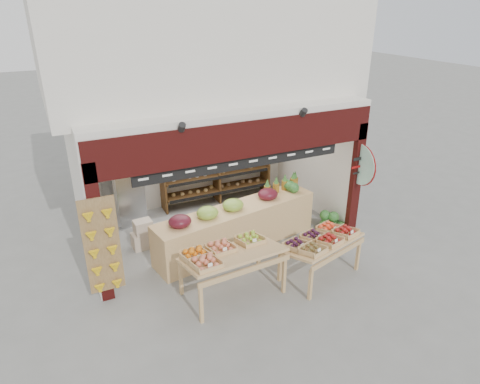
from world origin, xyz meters
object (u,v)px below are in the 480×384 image
object	(u,v)px
cardboard_stack	(152,235)
display_table_right	(321,241)
mid_counter	(237,226)
back_shelving	(216,162)
refrigerator	(123,185)
display_table_left	(225,253)
watermelon_pile	(332,224)

from	to	relation	value
cardboard_stack	display_table_right	size ratio (longest dim) A/B	0.57
cardboard_stack	mid_counter	size ratio (longest dim) A/B	0.26
cardboard_stack	back_shelving	bearing A→B (deg)	34.44
mid_counter	refrigerator	bearing A→B (deg)	130.49
display_table_left	display_table_right	world-z (taller)	display_table_left
refrigerator	back_shelving	bearing A→B (deg)	-16.69
watermelon_pile	refrigerator	bearing A→B (deg)	148.63
display_table_left	display_table_right	distance (m)	1.92
watermelon_pile	cardboard_stack	bearing A→B (deg)	162.84
refrigerator	display_table_right	distance (m)	4.92
display_table_left	watermelon_pile	bearing A→B (deg)	18.65
display_table_right	cardboard_stack	bearing A→B (deg)	135.84
mid_counter	display_table_right	size ratio (longest dim) A/B	2.21
cardboard_stack	mid_counter	xyz separation A→B (m)	(1.64, -0.90, 0.28)
watermelon_pile	back_shelving	bearing A→B (deg)	123.22
back_shelving	cardboard_stack	distance (m)	2.78
back_shelving	refrigerator	world-z (taller)	refrigerator
watermelon_pile	mid_counter	bearing A→B (deg)	172.04
cardboard_stack	watermelon_pile	distance (m)	4.14
mid_counter	display_table_left	xyz separation A→B (m)	(-0.90, -1.41, 0.35)
display_table_right	mid_counter	bearing A→B (deg)	121.01
refrigerator	watermelon_pile	world-z (taller)	refrigerator
back_shelving	refrigerator	distance (m)	2.48
mid_counter	display_table_right	xyz separation A→B (m)	(1.01, -1.67, 0.27)
refrigerator	display_table_right	world-z (taller)	refrigerator
refrigerator	mid_counter	xyz separation A→B (m)	(1.94, -2.27, -0.43)
back_shelving	watermelon_pile	distance (m)	3.38
mid_counter	cardboard_stack	bearing A→B (deg)	151.32
refrigerator	watermelon_pile	xyz separation A→B (m)	(4.25, -2.59, -0.76)
mid_counter	watermelon_pile	world-z (taller)	mid_counter
display_table_left	watermelon_pile	distance (m)	3.46
display_table_right	display_table_left	bearing A→B (deg)	172.02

